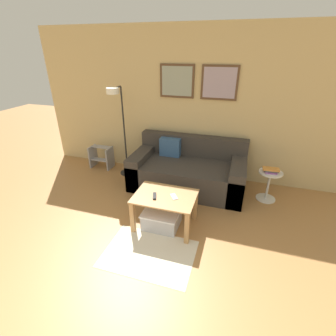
{
  "coord_description": "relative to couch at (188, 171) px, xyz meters",
  "views": [
    {
      "loc": [
        0.95,
        -0.41,
        2.19
      ],
      "look_at": [
        0.15,
        2.17,
        0.85
      ],
      "focal_mm": 26.0,
      "sensor_mm": 36.0,
      "label": 1
    }
  ],
  "objects": [
    {
      "name": "wall_back",
      "position": [
        -0.17,
        0.51,
        1.0
      ],
      "size": [
        5.6,
        0.09,
        2.55
      ],
      "color": "tan",
      "rests_on": "ground_plane"
    },
    {
      "name": "area_rug",
      "position": [
        -0.07,
        -1.7,
        -0.29
      ],
      "size": [
        1.06,
        0.74,
        0.01
      ],
      "primitive_type": "cube",
      "color": "beige",
      "rests_on": "ground_plane"
    },
    {
      "name": "couch",
      "position": [
        0.0,
        0.0,
        0.0
      ],
      "size": [
        1.88,
        0.98,
        0.81
      ],
      "color": "#38332D",
      "rests_on": "ground_plane"
    },
    {
      "name": "coffee_table",
      "position": [
        -0.05,
        -1.14,
        0.08
      ],
      "size": [
        0.8,
        0.57,
        0.47
      ],
      "color": "#AD7F4C",
      "rests_on": "ground_plane"
    },
    {
      "name": "storage_bin",
      "position": [
        -0.09,
        -1.17,
        -0.17
      ],
      "size": [
        0.49,
        0.4,
        0.23
      ],
      "color": "#B2B2B7",
      "rests_on": "ground_plane"
    },
    {
      "name": "floor_lamp",
      "position": [
        -1.22,
        -0.04,
        0.78
      ],
      "size": [
        0.28,
        0.52,
        1.63
      ],
      "color": "black",
      "rests_on": "ground_plane"
    },
    {
      "name": "side_table",
      "position": [
        1.3,
        -0.05,
        0.0
      ],
      "size": [
        0.35,
        0.35,
        0.49
      ],
      "color": "silver",
      "rests_on": "ground_plane"
    },
    {
      "name": "book_stack",
      "position": [
        1.3,
        -0.05,
        0.23
      ],
      "size": [
        0.24,
        0.17,
        0.07
      ],
      "color": "#8C4C93",
      "rests_on": "side_table"
    },
    {
      "name": "remote_control",
      "position": [
        -0.17,
        -1.2,
        0.19
      ],
      "size": [
        0.09,
        0.15,
        0.02
      ],
      "primitive_type": "cube",
      "rotation": [
        0.0,
        0.0,
        0.33
      ],
      "color": "black",
      "rests_on": "coffee_table"
    },
    {
      "name": "cell_phone",
      "position": [
        0.07,
        -1.13,
        0.19
      ],
      "size": [
        0.13,
        0.15,
        0.01
      ],
      "primitive_type": "cube",
      "rotation": [
        0.0,
        0.0,
        0.58
      ],
      "color": "silver",
      "rests_on": "coffee_table"
    },
    {
      "name": "step_stool",
      "position": [
        -1.83,
        0.21,
        -0.06
      ],
      "size": [
        0.42,
        0.28,
        0.43
      ],
      "color": "#99999E",
      "rests_on": "ground_plane"
    }
  ]
}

